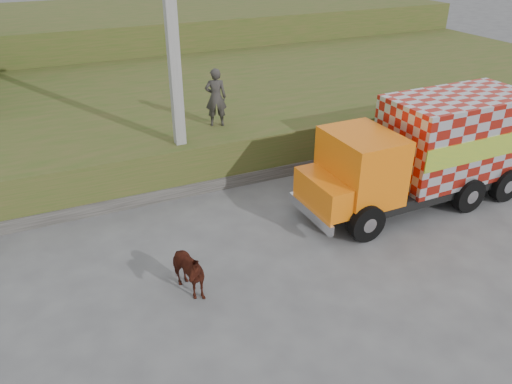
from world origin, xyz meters
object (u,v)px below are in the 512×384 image
cargo_truck (428,151)px  pedestrian (216,97)px  cow (185,271)px  utility_pole (174,56)px

cargo_truck → pedestrian: 6.62m
cow → cargo_truck: bearing=-7.7°
utility_pole → cow: (-1.45, -4.87, -3.50)m
cow → pedestrian: 6.82m
cargo_truck → utility_pole: bearing=148.4°
cargo_truck → cow: cargo_truck is taller
utility_pole → pedestrian: 2.45m
cargo_truck → pedestrian: bearing=134.2°
utility_pole → cargo_truck: bearing=-30.8°
utility_pole → cargo_truck: utility_pole is taller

